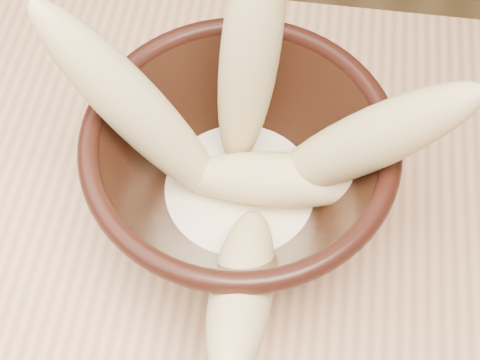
{
  "coord_description": "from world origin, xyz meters",
  "views": [
    {
      "loc": [
        -0.03,
        -0.09,
        1.23
      ],
      "look_at": [
        -0.06,
        0.16,
        0.81
      ],
      "focal_mm": 50.0,
      "sensor_mm": 36.0,
      "label": 1
    }
  ],
  "objects": [
    {
      "name": "bowl",
      "position": [
        -0.06,
        0.16,
        0.82
      ],
      "size": [
        0.22,
        0.22,
        0.12
      ],
      "rotation": [
        0.0,
        0.0,
        -0.26
      ],
      "color": "black",
      "rests_on": "table"
    },
    {
      "name": "milk_puddle",
      "position": [
        -0.06,
        0.16,
        0.79
      ],
      "size": [
        0.12,
        0.12,
        0.02
      ],
      "primitive_type": "cylinder",
      "color": "#FDF1CB",
      "rests_on": "bowl"
    },
    {
      "name": "banana_upright",
      "position": [
        -0.06,
        0.2,
        0.89
      ],
      "size": [
        0.06,
        0.1,
        0.2
      ],
      "primitive_type": "ellipsoid",
      "rotation": [
        0.25,
        0.0,
        2.87
      ],
      "color": "#E3CC86",
      "rests_on": "bowl"
    },
    {
      "name": "banana_left",
      "position": [
        -0.13,
        0.16,
        0.87
      ],
      "size": [
        0.15,
        0.07,
        0.18
      ],
      "primitive_type": "ellipsoid",
      "rotation": [
        0.62,
        0.0,
        -1.8
      ],
      "color": "#E3CC86",
      "rests_on": "bowl"
    },
    {
      "name": "banana_right",
      "position": [
        0.02,
        0.16,
        0.87
      ],
      "size": [
        0.15,
        0.06,
        0.18
      ],
      "primitive_type": "ellipsoid",
      "rotation": [
        0.62,
        0.0,
        1.43
      ],
      "color": "#E3CC86",
      "rests_on": "bowl"
    },
    {
      "name": "banana_across",
      "position": [
        -0.03,
        0.15,
        0.82
      ],
      "size": [
        0.14,
        0.05,
        0.05
      ],
      "primitive_type": "ellipsoid",
      "rotation": [
        1.5,
        0.0,
        1.61
      ],
      "color": "#E3CC86",
      "rests_on": "bowl"
    },
    {
      "name": "banana_front",
      "position": [
        -0.05,
        0.07,
        0.83
      ],
      "size": [
        0.04,
        0.16,
        0.11
      ],
      "primitive_type": "ellipsoid",
      "rotation": [
        1.08,
        0.0,
        0.01
      ],
      "color": "#E3CC86",
      "rests_on": "bowl"
    }
  ]
}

